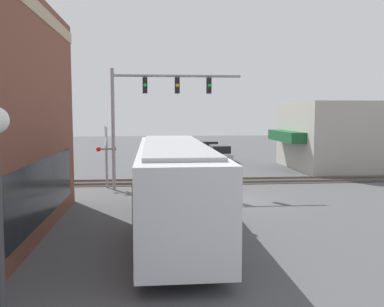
% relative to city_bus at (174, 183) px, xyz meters
% --- Properties ---
extents(ground_plane, '(120.00, 120.00, 0.00)m').
position_rel_city_bus_xyz_m(ground_plane, '(5.29, -2.80, -1.84)').
color(ground_plane, '#4C4C4F').
extents(shop_building, '(8.78, 9.04, 5.27)m').
position_rel_city_bus_xyz_m(shop_building, '(17.00, -14.17, 0.80)').
color(shop_building, '#B2ADA3').
rests_on(shop_building, ground).
extents(city_bus, '(12.11, 2.59, 3.32)m').
position_rel_city_bus_xyz_m(city_bus, '(0.00, 0.00, 0.00)').
color(city_bus, silver).
rests_on(city_bus, ground).
extents(traffic_signal_gantry, '(0.42, 7.42, 6.94)m').
position_rel_city_bus_xyz_m(traffic_signal_gantry, '(8.93, 0.76, 3.31)').
color(traffic_signal_gantry, gray).
rests_on(traffic_signal_gantry, ground).
extents(crossing_signal, '(1.41, 1.18, 3.81)m').
position_rel_city_bus_xyz_m(crossing_signal, '(9.76, 3.48, 0.46)').
color(crossing_signal, gray).
rests_on(crossing_signal, ground).
extents(rail_track_near, '(2.60, 60.00, 0.15)m').
position_rel_city_bus_xyz_m(rail_track_near, '(11.29, -2.80, -1.81)').
color(rail_track_near, '#332D28').
rests_on(rail_track_near, ground).
extents(parked_car_black, '(4.60, 1.82, 1.38)m').
position_rel_city_bus_xyz_m(parked_car_black, '(15.79, -2.60, -1.19)').
color(parked_car_black, black).
rests_on(parked_car_black, ground).
extents(parked_car_silver, '(4.62, 1.82, 1.47)m').
position_rel_city_bus_xyz_m(parked_car_silver, '(22.95, -5.40, -1.15)').
color(parked_car_silver, '#B7B7BC').
rests_on(parked_car_silver, ground).
extents(parked_car_red, '(4.73, 1.82, 1.37)m').
position_rel_city_bus_xyz_m(parked_car_red, '(30.21, -5.40, -1.19)').
color(parked_car_red, '#B21E19').
rests_on(parked_car_red, ground).
extents(pedestrian_near_bus, '(0.34, 0.34, 1.81)m').
position_rel_city_bus_xyz_m(pedestrian_near_bus, '(0.46, -2.01, -0.91)').
color(pedestrian_near_bus, '#2D3351').
rests_on(pedestrian_near_bus, ground).
extents(pedestrian_at_crossing, '(0.34, 0.34, 1.81)m').
position_rel_city_bus_xyz_m(pedestrian_at_crossing, '(9.65, 1.23, -0.91)').
color(pedestrian_at_crossing, '#473828').
rests_on(pedestrian_at_crossing, ground).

